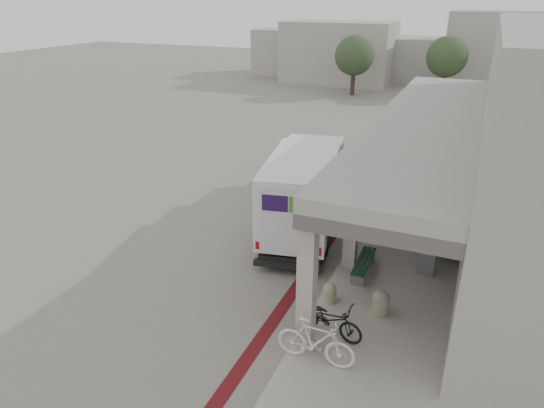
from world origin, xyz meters
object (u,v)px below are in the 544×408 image
at_px(bicycle_black, 329,318).
at_px(bench, 364,264).
at_px(fedex_truck, 305,188).
at_px(utility_cabinet, 428,254).
at_px(bicycle_cream, 316,341).

bearing_deg(bicycle_black, bench, 9.67).
relative_size(fedex_truck, utility_cabinet, 6.27).
height_order(utility_cabinet, bicycle_cream, utility_cabinet).
bearing_deg(bench, fedex_truck, 137.87).
distance_m(fedex_truck, utility_cabinet, 4.75).
xyz_separation_m(utility_cabinet, bicycle_black, (-1.80, -4.03, -0.10)).
bearing_deg(bench, bicycle_cream, -92.48).
xyz_separation_m(bench, bicycle_cream, (-0.10, -4.17, 0.25)).
relative_size(fedex_truck, bicycle_cream, 3.85).
relative_size(fedex_truck, bicycle_black, 4.01).
distance_m(utility_cabinet, bicycle_cream, 5.38).
xyz_separation_m(fedex_truck, utility_cabinet, (4.43, -1.48, -0.86)).
distance_m(fedex_truck, bench, 3.78).
xyz_separation_m(fedex_truck, bicycle_cream, (2.63, -6.54, -0.87)).
height_order(fedex_truck, bicycle_black, fedex_truck).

